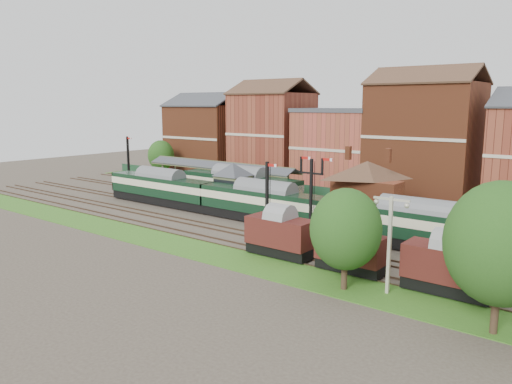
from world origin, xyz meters
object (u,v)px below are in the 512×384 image
Objects in this scene: goods_van_a at (280,234)px; semaphore_bracket at (311,193)px; signal_box at (233,185)px; platform_railcar at (239,186)px; dmu_train at (265,203)px.

semaphore_bracket is at bearing 97.97° from goods_van_a.
semaphore_bracket is (15.04, -5.75, 1.44)m from signal_box.
signal_box is at bearing 142.47° from goods_van_a.
goods_van_a is at bearing -41.29° from platform_railcar.
dmu_train is (-7.51, 2.50, -2.28)m from semaphore_bracket.
signal_box is 0.11× the size of dmu_train.
dmu_train is 8.73× the size of goods_van_a.
semaphore_bracket is 0.16× the size of dmu_train.
semaphore_bracket is 8.24m from dmu_train.
signal_box is 16.16m from semaphore_bracket.
platform_railcar reaches higher than dmu_train.
semaphore_bracket is at bearing -20.92° from signal_box.
signal_box is 20.14m from goods_van_a.
signal_box is at bearing -62.37° from platform_railcar.
goods_van_a is at bearing -46.89° from dmu_train.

